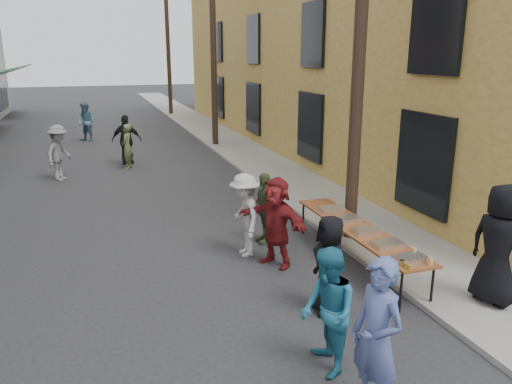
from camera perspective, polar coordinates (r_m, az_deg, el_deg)
ground at (r=7.24m, az=-9.07°, el=-17.60°), size 120.00×120.00×0.00m
sidewalk at (r=22.16m, az=-2.89°, el=5.49°), size 2.20×60.00×0.10m
building_ochre at (r=23.34m, az=12.98°, el=17.84°), size 10.00×28.00×10.00m
utility_pole_near at (r=10.40m, az=11.90°, el=18.37°), size 0.26×0.26×9.00m
utility_pole_mid at (r=21.64m, az=-4.92°, el=17.04°), size 0.26×0.26×9.00m
utility_pole_far at (r=33.42m, az=-10.03°, el=16.36°), size 0.26×0.26×9.00m
serving_table at (r=9.68m, az=11.54°, el=-4.21°), size 0.70×4.00×0.75m
catering_tray_sausage at (r=8.37m, az=17.20°, el=-7.26°), size 0.50×0.33×0.08m
catering_tray_foil_b at (r=8.86m, az=14.78°, el=-5.77°), size 0.50×0.33×0.08m
catering_tray_buns at (r=9.42m, az=12.47°, el=-4.34°), size 0.50×0.33×0.08m
catering_tray_foil_d at (r=9.99m, az=10.43°, el=-3.07°), size 0.50×0.33×0.08m
catering_tray_buns_end at (r=10.57m, az=8.62°, el=-1.93°), size 0.50×0.33×0.08m
condiment_jar_a at (r=8.03m, az=17.15°, el=-8.26°), size 0.07×0.07×0.08m
condiment_jar_b at (r=8.10m, az=16.74°, el=-8.00°), size 0.07×0.07×0.08m
condiment_jar_c at (r=8.18m, az=16.34°, el=-7.75°), size 0.07×0.07×0.08m
cup_stack at (r=8.30m, az=19.35°, el=-7.52°), size 0.08×0.08×0.12m
guest_front_a at (r=7.85m, az=8.36°, el=-8.24°), size 0.60×0.83×1.59m
guest_front_b at (r=5.82m, az=13.63°, el=-16.00°), size 0.58×0.76×1.88m
guest_front_c at (r=6.45m, az=8.20°, el=-13.42°), size 0.73×0.88×1.66m
guest_front_d at (r=9.90m, az=-1.29°, el=-2.65°), size 0.64×1.09×1.68m
guest_front_e at (r=10.58m, az=1.01°, el=-1.84°), size 0.41×0.91×1.54m
guest_queue_back at (r=9.44m, az=2.31°, el=-3.41°), size 1.22×1.66×1.74m
server at (r=8.66m, az=26.04°, el=-5.42°), size 0.86×1.08×1.94m
passerby_left at (r=17.02m, az=-21.60°, el=4.18°), size 1.13×1.32×1.78m
passerby_mid at (r=18.74m, az=-14.56°, el=5.78°), size 1.13×0.70×1.80m
passerby_right at (r=18.05m, az=-14.52°, el=5.05°), size 0.54×0.66×1.57m
passerby_far at (r=24.29m, az=-18.83°, el=7.58°), size 1.10×1.08×1.79m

